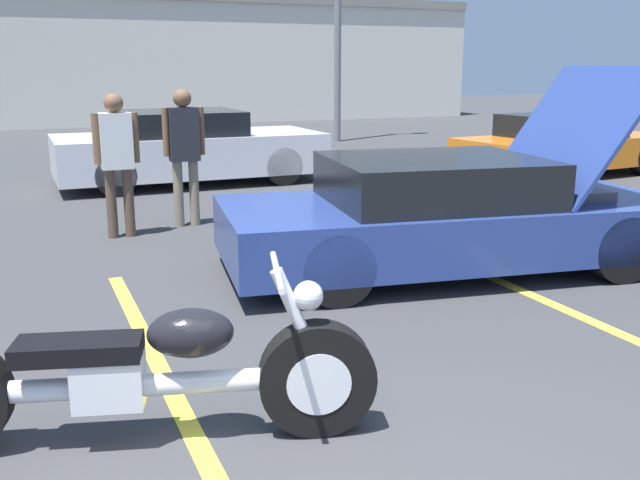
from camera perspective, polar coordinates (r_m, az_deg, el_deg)
parking_stripe_middle at (r=4.72m, az=-12.05°, el=-11.21°), size 0.12×5.10×0.01m
parking_stripe_back at (r=6.19m, az=19.87°, el=-5.65°), size 0.12×5.10×0.01m
far_building at (r=26.79m, az=-22.09°, el=13.56°), size 32.00×4.20×4.40m
motorcycle at (r=3.93m, az=-14.57°, el=-10.50°), size 2.50×0.98×0.95m
show_car_hood_open at (r=7.13m, az=10.41°, el=2.04°), size 4.65×2.47×1.97m
parked_car_right_row at (r=14.01m, az=18.94°, el=7.15°), size 4.30×2.16×1.11m
parked_car_mid_row at (r=12.53m, az=-10.53°, el=7.23°), size 4.47×1.97×1.24m
spectator_near_motorcycle at (r=8.61m, az=-15.95°, el=6.70°), size 0.52×0.22×1.67m
spectator_midground at (r=9.05m, az=-10.81°, el=7.43°), size 0.52×0.22×1.70m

